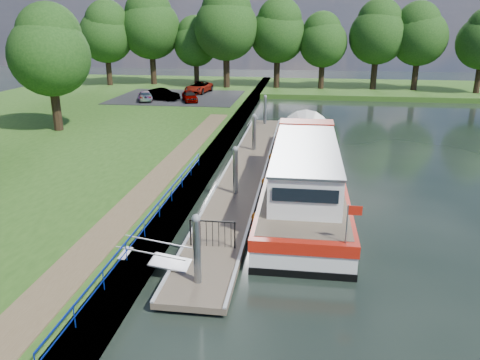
# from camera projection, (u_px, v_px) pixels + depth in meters

# --- Properties ---
(ground) EXTENTS (160.00, 160.00, 0.00)m
(ground) POSITION_uv_depth(u_px,v_px,m) (201.00, 284.00, 16.91)
(ground) COLOR black
(ground) RESTS_ON ground
(bank_edge) EXTENTS (1.10, 90.00, 0.78)m
(bank_edge) POSITION_uv_depth(u_px,v_px,m) (212.00, 158.00, 31.19)
(bank_edge) COLOR #473D2D
(bank_edge) RESTS_ON ground
(far_bank) EXTENTS (60.00, 18.00, 0.60)m
(far_bank) POSITION_uv_depth(u_px,v_px,m) (368.00, 89.00, 64.06)
(far_bank) COLOR #264C15
(far_bank) RESTS_ON ground
(footpath) EXTENTS (1.60, 40.00, 0.05)m
(footpath) POSITION_uv_depth(u_px,v_px,m) (152.00, 185.00, 24.73)
(footpath) COLOR brown
(footpath) RESTS_ON riverbank
(carpark) EXTENTS (14.00, 12.00, 0.06)m
(carpark) POSITION_uv_depth(u_px,v_px,m) (178.00, 97.00, 53.72)
(carpark) COLOR black
(carpark) RESTS_ON riverbank
(blue_fence) EXTENTS (0.04, 18.04, 0.72)m
(blue_fence) POSITION_uv_depth(u_px,v_px,m) (152.00, 215.00, 19.66)
(blue_fence) COLOR #0C2DBF
(blue_fence) RESTS_ON riverbank
(pontoon) EXTENTS (2.50, 30.00, 0.56)m
(pontoon) POSITION_uv_depth(u_px,v_px,m) (246.00, 171.00, 29.05)
(pontoon) COLOR brown
(pontoon) RESTS_ON ground
(mooring_piles) EXTENTS (0.30, 27.30, 3.55)m
(mooring_piles) POSITION_uv_depth(u_px,v_px,m) (246.00, 154.00, 28.70)
(mooring_piles) COLOR gray
(mooring_piles) RESTS_ON ground
(gangway) EXTENTS (2.58, 1.00, 0.92)m
(gangway) POSITION_uv_depth(u_px,v_px,m) (155.00, 259.00, 17.42)
(gangway) COLOR #A5A8AD
(gangway) RESTS_ON ground
(gate_panel) EXTENTS (1.85, 0.05, 1.15)m
(gate_panel) POSITION_uv_depth(u_px,v_px,m) (212.00, 230.00, 18.61)
(gate_panel) COLOR black
(gate_panel) RESTS_ON ground
(barge) EXTENTS (4.36, 21.15, 4.78)m
(barge) POSITION_uv_depth(u_px,v_px,m) (305.00, 168.00, 26.70)
(barge) COLOR black
(barge) RESTS_ON ground
(horizon_trees) EXTENTS (54.38, 10.03, 12.87)m
(horizon_trees) POSITION_uv_depth(u_px,v_px,m) (268.00, 30.00, 60.24)
(horizon_trees) COLOR #332316
(horizon_trees) RESTS_ON ground
(bank_tree_a) EXTENTS (6.12, 6.12, 9.72)m
(bank_tree_a) POSITION_uv_depth(u_px,v_px,m) (50.00, 49.00, 35.56)
(bank_tree_a) COLOR #332316
(bank_tree_a) RESTS_ON riverbank
(car_a) EXTENTS (2.60, 3.76, 1.19)m
(car_a) POSITION_uv_depth(u_px,v_px,m) (190.00, 96.00, 50.27)
(car_a) COLOR #999999
(car_a) RESTS_ON carpark
(car_b) EXTENTS (4.10, 2.29, 1.28)m
(car_b) POSITION_uv_depth(u_px,v_px,m) (162.00, 94.00, 51.17)
(car_b) COLOR #999999
(car_b) RESTS_ON carpark
(car_c) EXTENTS (2.67, 3.95, 1.06)m
(car_c) POSITION_uv_depth(u_px,v_px,m) (145.00, 96.00, 50.79)
(car_c) COLOR #999999
(car_c) RESTS_ON carpark
(car_d) EXTENTS (2.99, 5.12, 1.34)m
(car_d) POSITION_uv_depth(u_px,v_px,m) (199.00, 87.00, 56.39)
(car_d) COLOR #999999
(car_d) RESTS_ON carpark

